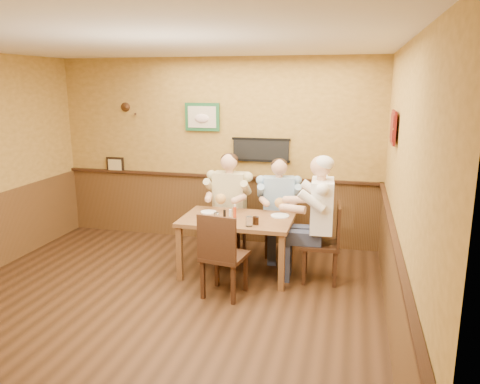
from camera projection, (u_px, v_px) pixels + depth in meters
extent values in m
plane|color=black|center=(152.00, 310.00, 5.11)|extent=(5.00, 5.00, 0.00)
cube|color=silver|center=(139.00, 42.00, 4.48)|extent=(5.00, 5.00, 0.02)
cube|color=#BC9342|center=(216.00, 151.00, 7.16)|extent=(5.00, 0.02, 2.80)
cube|color=#BC9342|center=(402.00, 199.00, 4.21)|extent=(0.02, 5.00, 2.80)
cube|color=brown|center=(216.00, 208.00, 7.35)|extent=(5.00, 0.02, 1.00)
cube|color=brown|center=(392.00, 291.00, 4.42)|extent=(0.02, 5.00, 1.00)
cube|color=black|center=(261.00, 150.00, 6.94)|extent=(0.88, 0.03, 0.34)
cube|color=#1E5930|center=(202.00, 117.00, 7.05)|extent=(0.54, 0.03, 0.42)
cube|color=black|center=(115.00, 165.00, 7.58)|extent=(0.30, 0.03, 0.26)
cube|color=maroon|center=(393.00, 127.00, 5.09)|extent=(0.03, 0.48, 0.36)
cube|color=brown|center=(237.00, 220.00, 5.95)|extent=(1.40, 0.90, 0.05)
cube|color=brown|center=(180.00, 254.00, 5.81)|extent=(0.07, 0.07, 0.70)
cube|color=brown|center=(282.00, 263.00, 5.51)|extent=(0.07, 0.07, 0.70)
cube|color=brown|center=(200.00, 234.00, 6.55)|extent=(0.07, 0.07, 0.70)
cube|color=brown|center=(291.00, 242.00, 6.25)|extent=(0.07, 0.07, 0.70)
cylinder|color=silver|center=(217.00, 217.00, 5.80)|extent=(0.07, 0.07, 0.10)
cylinder|color=white|center=(249.00, 221.00, 5.57)|extent=(0.11, 0.11, 0.12)
cylinder|color=black|center=(256.00, 221.00, 5.64)|extent=(0.08, 0.08, 0.10)
cylinder|color=#B03512|center=(235.00, 212.00, 5.92)|extent=(0.04, 0.04, 0.16)
cylinder|color=silver|center=(230.00, 213.00, 6.00)|extent=(0.05, 0.05, 0.09)
cylinder|color=black|center=(225.00, 213.00, 5.99)|extent=(0.04, 0.04, 0.09)
cylinder|color=white|center=(209.00, 212.00, 6.18)|extent=(0.26, 0.26, 0.01)
cylinder|color=white|center=(280.00, 216.00, 6.00)|extent=(0.31, 0.31, 0.02)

